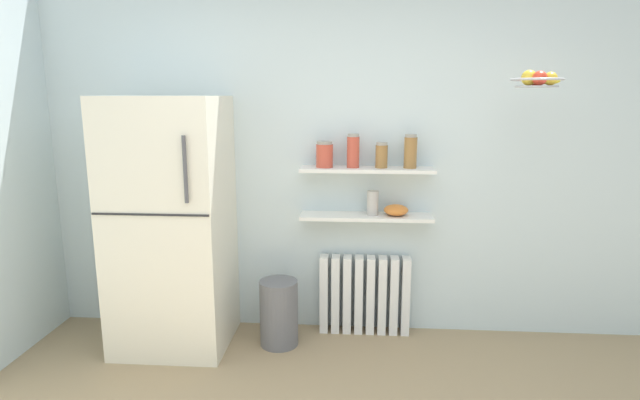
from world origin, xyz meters
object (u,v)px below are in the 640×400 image
(refrigerator, at_px, (171,225))
(shelf_bowl, at_px, (396,210))
(storage_jar_2, at_px, (382,155))
(storage_jar_3, at_px, (410,151))
(trash_bin, at_px, (279,313))
(hanging_fruit_basket, at_px, (538,80))
(storage_jar_0, at_px, (325,155))
(storage_jar_1, at_px, (353,151))
(vase, at_px, (373,203))
(radiator, at_px, (365,295))

(refrigerator, bearing_deg, shelf_bowl, 8.35)
(storage_jar_2, bearing_deg, storage_jar_3, 0.00)
(trash_bin, distance_m, hanging_fruit_basket, 2.21)
(storage_jar_2, bearing_deg, storage_jar_0, 180.00)
(hanging_fruit_basket, bearing_deg, storage_jar_1, 160.63)
(trash_bin, bearing_deg, vase, 18.14)
(storage_jar_0, bearing_deg, refrigerator, -167.70)
(radiator, bearing_deg, storage_jar_0, -174.12)
(radiator, relative_size, vase, 3.81)
(storage_jar_2, height_order, vase, storage_jar_2)
(radiator, relative_size, storage_jar_3, 2.82)
(shelf_bowl, bearing_deg, storage_jar_2, -180.00)
(storage_jar_3, bearing_deg, hanging_fruit_basket, -28.96)
(storage_jar_2, height_order, trash_bin, storage_jar_2)
(storage_jar_3, xyz_separation_m, hanging_fruit_basket, (0.68, -0.37, 0.46))
(shelf_bowl, xyz_separation_m, hanging_fruit_basket, (0.76, -0.37, 0.87))
(vase, bearing_deg, storage_jar_2, -0.00)
(radiator, height_order, storage_jar_1, storage_jar_1)
(hanging_fruit_basket, bearing_deg, vase, 157.94)
(storage_jar_3, relative_size, vase, 1.35)
(refrigerator, distance_m, storage_jar_3, 1.69)
(refrigerator, distance_m, storage_jar_1, 1.33)
(hanging_fruit_basket, bearing_deg, storage_jar_3, 151.04)
(vase, height_order, hanging_fruit_basket, hanging_fruit_basket)
(refrigerator, xyz_separation_m, storage_jar_0, (1.02, 0.22, 0.46))
(storage_jar_0, bearing_deg, storage_jar_3, -0.00)
(storage_jar_0, distance_m, hanging_fruit_basket, 1.40)
(refrigerator, height_order, storage_jar_2, refrigerator)
(radiator, height_order, trash_bin, radiator)
(storage_jar_1, height_order, hanging_fruit_basket, hanging_fruit_basket)
(storage_jar_1, bearing_deg, storage_jar_0, 180.00)
(refrigerator, xyz_separation_m, hanging_fruit_basket, (2.28, -0.15, 0.94))
(storage_jar_0, height_order, storage_jar_1, storage_jar_1)
(storage_jar_0, height_order, storage_jar_2, storage_jar_0)
(refrigerator, xyz_separation_m, storage_jar_1, (1.22, 0.22, 0.48))
(refrigerator, distance_m, hanging_fruit_basket, 2.47)
(storage_jar_2, distance_m, hanging_fruit_basket, 1.07)
(refrigerator, distance_m, shelf_bowl, 1.54)
(vase, relative_size, shelf_bowl, 1.01)
(refrigerator, bearing_deg, storage_jar_2, 8.98)
(storage_jar_3, bearing_deg, shelf_bowl, 180.00)
(trash_bin, bearing_deg, storage_jar_0, 34.71)
(storage_jar_1, xyz_separation_m, hanging_fruit_basket, (1.06, -0.37, 0.46))
(refrigerator, relative_size, vase, 10.02)
(radiator, bearing_deg, storage_jar_1, -162.82)
(storage_jar_3, distance_m, vase, 0.44)
(storage_jar_0, height_order, shelf_bowl, storage_jar_0)
(storage_jar_1, distance_m, hanging_fruit_basket, 1.22)
(storage_jar_3, bearing_deg, storage_jar_0, 180.00)
(vase, xyz_separation_m, trash_bin, (-0.64, -0.21, -0.74))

